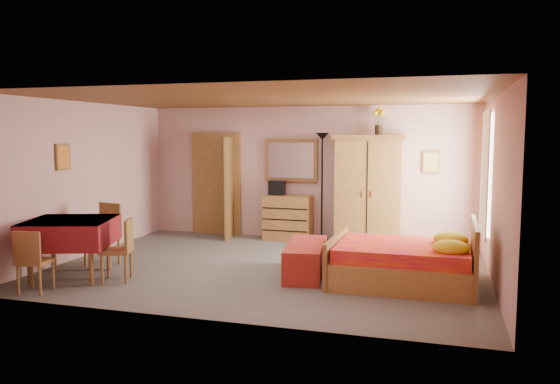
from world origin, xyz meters
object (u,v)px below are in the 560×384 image
(wall_mirror, at_px, (291,160))
(chair_north, at_px, (102,235))
(dining_table, at_px, (71,249))
(stereo, at_px, (277,188))
(chair_west, at_px, (35,242))
(chest_of_drawers, at_px, (288,218))
(wardrobe, at_px, (368,191))
(chair_east, at_px, (116,250))
(chair_south, at_px, (35,261))
(bench, at_px, (306,259))
(bed, at_px, (403,251))
(sunflower_vase, at_px, (379,121))
(floor_lamp, at_px, (322,187))

(wall_mirror, distance_m, chair_north, 3.95)
(dining_table, relative_size, chair_north, 1.18)
(stereo, distance_m, dining_table, 4.20)
(dining_table, xyz_separation_m, chair_west, (-0.66, 0.04, 0.05))
(chest_of_drawers, bearing_deg, chair_west, -128.34)
(wardrobe, xyz_separation_m, chair_east, (-3.06, -3.52, -0.58))
(wall_mirror, bearing_deg, chair_south, -116.20)
(bench, height_order, chair_south, chair_south)
(stereo, relative_size, bed, 0.16)
(stereo, relative_size, chair_west, 0.33)
(sunflower_vase, bearing_deg, chair_north, -143.85)
(chair_west, bearing_deg, chair_south, 33.49)
(chair_south, bearing_deg, floor_lamp, 48.93)
(wall_mirror, distance_m, chair_west, 4.88)
(wall_mirror, distance_m, bed, 3.82)
(wall_mirror, relative_size, dining_table, 0.92)
(bench, relative_size, chair_west, 1.49)
(stereo, xyz_separation_m, chair_south, (-1.97, -4.40, -0.60))
(chair_south, distance_m, chair_east, 1.04)
(wardrobe, bearing_deg, sunflower_vase, 29.46)
(bed, distance_m, bench, 1.41)
(chest_of_drawers, height_order, wall_mirror, wall_mirror)
(stereo, bearing_deg, floor_lamp, 1.11)
(bed, bearing_deg, stereo, 135.53)
(chair_south, xyz_separation_m, chair_east, (0.72, 0.76, 0.03))
(stereo, relative_size, floor_lamp, 0.15)
(bench, bearing_deg, wall_mirror, 109.56)
(chair_north, bearing_deg, sunflower_vase, -133.25)
(wardrobe, bearing_deg, chair_south, -134.95)
(chest_of_drawers, bearing_deg, stereo, 170.76)
(bench, height_order, chair_west, chair_west)
(chair_north, bearing_deg, bench, -163.34)
(wall_mirror, bearing_deg, stereo, -145.37)
(bench, bearing_deg, chair_north, -173.95)
(stereo, height_order, chair_south, stereo)
(wall_mirror, bearing_deg, sunflower_vase, -6.47)
(bed, distance_m, chair_east, 3.99)
(chair_west, bearing_deg, bench, 97.95)
(dining_table, distance_m, chair_south, 0.75)
(wall_mirror, xyz_separation_m, chair_north, (-2.24, -3.07, -1.06))
(floor_lamp, bearing_deg, chair_north, -134.72)
(bed, relative_size, chair_east, 2.21)
(chair_west, bearing_deg, wall_mirror, 135.35)
(wardrobe, bearing_deg, dining_table, -140.60)
(bed, relative_size, dining_table, 1.69)
(wall_mirror, bearing_deg, chair_north, -126.40)
(wardrobe, height_order, bench, wardrobe)
(bed, bearing_deg, wall_mirror, 131.01)
(dining_table, distance_m, chair_west, 0.66)
(chest_of_drawers, height_order, chair_east, chair_east)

